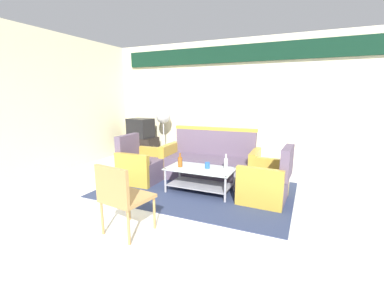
# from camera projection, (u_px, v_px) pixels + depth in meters

# --- Properties ---
(ground_plane) EXTENTS (14.00, 14.00, 0.00)m
(ground_plane) POSITION_uv_depth(u_px,v_px,m) (180.00, 212.00, 3.62)
(ground_plane) COLOR white
(wall_back) EXTENTS (6.52, 0.19, 2.80)m
(wall_back) POSITION_uv_depth(u_px,v_px,m) (239.00, 100.00, 6.02)
(wall_back) COLOR beige
(wall_back) RESTS_ON ground
(wall_left) EXTENTS (0.12, 6.20, 2.80)m
(wall_left) POSITION_uv_depth(u_px,v_px,m) (8.00, 106.00, 4.53)
(wall_left) COLOR beige
(wall_left) RESTS_ON ground
(rug) EXTENTS (3.11, 2.12, 0.01)m
(rug) POSITION_uv_depth(u_px,v_px,m) (197.00, 189.00, 4.48)
(rug) COLOR #2D3856
(rug) RESTS_ON ground
(couch) EXTENTS (1.82, 0.80, 0.96)m
(couch) POSITION_uv_depth(u_px,v_px,m) (210.00, 163.00, 5.00)
(couch) COLOR #5B4C60
(couch) RESTS_ON rug
(armchair_left) EXTENTS (0.72, 0.78, 0.85)m
(armchair_left) POSITION_uv_depth(u_px,v_px,m) (141.00, 166.00, 4.88)
(armchair_left) COLOR #5B4C60
(armchair_left) RESTS_ON rug
(armchair_right) EXTENTS (0.73, 0.79, 0.85)m
(armchair_right) POSITION_uv_depth(u_px,v_px,m) (266.00, 183.00, 3.96)
(armchair_right) COLOR #5B4C60
(armchair_right) RESTS_ON rug
(coffee_table) EXTENTS (1.10, 0.60, 0.40)m
(coffee_table) POSITION_uv_depth(u_px,v_px,m) (200.00, 176.00, 4.31)
(coffee_table) COLOR silver
(coffee_table) RESTS_ON rug
(bottle_clear) EXTENTS (0.06, 0.06, 0.25)m
(bottle_clear) POSITION_uv_depth(u_px,v_px,m) (226.00, 163.00, 4.23)
(bottle_clear) COLOR silver
(bottle_clear) RESTS_ON coffee_table
(bottle_brown) EXTENTS (0.08, 0.08, 0.23)m
(bottle_brown) POSITION_uv_depth(u_px,v_px,m) (180.00, 162.00, 4.36)
(bottle_brown) COLOR brown
(bottle_brown) RESTS_ON coffee_table
(cup) EXTENTS (0.08, 0.08, 0.10)m
(cup) POSITION_uv_depth(u_px,v_px,m) (207.00, 165.00, 4.28)
(cup) COLOR #2659A5
(cup) RESTS_ON coffee_table
(tv_stand) EXTENTS (0.80, 0.50, 0.52)m
(tv_stand) POSITION_uv_depth(u_px,v_px,m) (141.00, 147.00, 6.80)
(tv_stand) COLOR black
(tv_stand) RESTS_ON ground
(television) EXTENTS (0.67, 0.54, 0.48)m
(television) POSITION_uv_depth(u_px,v_px,m) (141.00, 128.00, 6.69)
(television) COLOR black
(television) RESTS_ON tv_stand
(pedestal_fan) EXTENTS (0.36, 0.36, 1.27)m
(pedestal_fan) POSITION_uv_depth(u_px,v_px,m) (163.00, 119.00, 6.42)
(pedestal_fan) COLOR #2D2D33
(pedestal_fan) RESTS_ON ground
(wicker_chair) EXTENTS (0.54, 0.54, 0.84)m
(wicker_chair) POSITION_uv_depth(u_px,v_px,m) (121.00, 194.00, 2.93)
(wicker_chair) COLOR #AD844C
(wicker_chair) RESTS_ON ground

